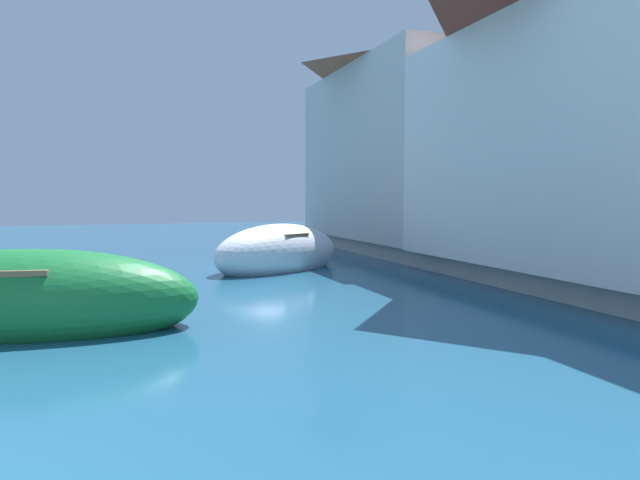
{
  "coord_description": "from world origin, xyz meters",
  "views": [
    {
      "loc": [
        2.3,
        -3.81,
        1.98
      ],
      "look_at": [
        7.47,
        11.33,
        0.77
      ],
      "focal_mm": 31.9,
      "sensor_mm": 36.0,
      "label": 1
    }
  ],
  "objects_px": {
    "waterfront_building_annex": "(425,138)",
    "waterfront_building_main": "(626,116)",
    "moored_boat_4": "(279,253)",
    "moored_boat_0": "(27,302)"
  },
  "relations": [
    {
      "from": "waterfront_building_annex",
      "to": "waterfront_building_main",
      "type": "bearing_deg",
      "value": -90.0
    },
    {
      "from": "moored_boat_0",
      "to": "waterfront_building_annex",
      "type": "xyz_separation_m",
      "value": [
        12.11,
        9.93,
        3.77
      ]
    },
    {
      "from": "moored_boat_0",
      "to": "waterfront_building_main",
      "type": "xyz_separation_m",
      "value": [
        12.11,
        0.82,
        3.37
      ]
    },
    {
      "from": "waterfront_building_annex",
      "to": "moored_boat_0",
      "type": "bearing_deg",
      "value": -140.65
    },
    {
      "from": "moored_boat_4",
      "to": "moored_boat_0",
      "type": "bearing_deg",
      "value": -164.09
    },
    {
      "from": "waterfront_building_annex",
      "to": "moored_boat_4",
      "type": "bearing_deg",
      "value": -148.56
    },
    {
      "from": "waterfront_building_main",
      "to": "waterfront_building_annex",
      "type": "xyz_separation_m",
      "value": [
        0.0,
        9.12,
        0.39
      ]
    },
    {
      "from": "waterfront_building_main",
      "to": "waterfront_building_annex",
      "type": "distance_m",
      "value": 9.13
    },
    {
      "from": "moored_boat_4",
      "to": "waterfront_building_annex",
      "type": "bearing_deg",
      "value": 0.02
    },
    {
      "from": "moored_boat_0",
      "to": "moored_boat_4",
      "type": "height_order",
      "value": "moored_boat_4"
    }
  ]
}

